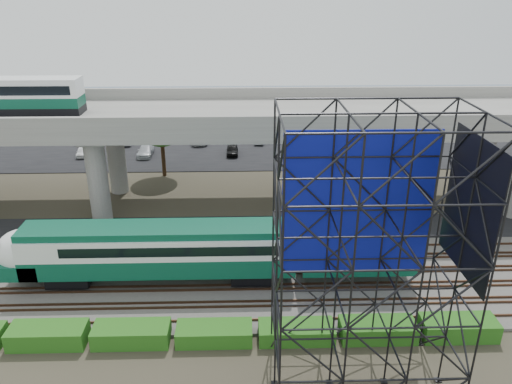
{
  "coord_description": "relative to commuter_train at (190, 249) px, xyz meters",
  "views": [
    {
      "loc": [
        2.84,
        -28.9,
        20.25
      ],
      "look_at": [
        3.83,
        6.0,
        5.46
      ],
      "focal_mm": 35.0,
      "sensor_mm": 36.0,
      "label": 1
    }
  ],
  "objects": [
    {
      "name": "harbor_water",
      "position": [
        0.95,
        54.0,
        -2.87
      ],
      "size": [
        140.0,
        40.0,
        0.03
      ],
      "primitive_type": "cube",
      "color": "slate",
      "rests_on": "ground"
    },
    {
      "name": "parking_lot",
      "position": [
        0.95,
        32.0,
        -2.84
      ],
      "size": [
        90.0,
        18.0,
        0.08
      ],
      "primitive_type": "cube",
      "color": "black",
      "rests_on": "ground"
    },
    {
      "name": "hedge_strip",
      "position": [
        1.96,
        -6.3,
        -2.32
      ],
      "size": [
        34.6,
        1.8,
        1.2
      ],
      "color": "#1C5713",
      "rests_on": "ground"
    },
    {
      "name": "service_road",
      "position": [
        0.95,
        8.5,
        -2.84
      ],
      "size": [
        90.0,
        5.0,
        0.08
      ],
      "primitive_type": "cube",
      "color": "black",
      "rests_on": "ground"
    },
    {
      "name": "rail_tracks",
      "position": [
        0.95,
        -0.0,
        -2.6
      ],
      "size": [
        90.0,
        9.52,
        0.16
      ],
      "color": "#472D1E",
      "rests_on": "ballast_bed"
    },
    {
      "name": "trees",
      "position": [
        -3.71,
        14.17,
        2.69
      ],
      "size": [
        40.94,
        16.94,
        7.69
      ],
      "color": "#382314",
      "rests_on": "ground"
    },
    {
      "name": "overpass",
      "position": [
        -0.33,
        14.0,
        5.33
      ],
      "size": [
        80.0,
        12.0,
        12.4
      ],
      "color": "#9E9B93",
      "rests_on": "ground"
    },
    {
      "name": "ballast_bed",
      "position": [
        0.95,
        0.0,
        -2.78
      ],
      "size": [
        90.0,
        12.0,
        0.2
      ],
      "primitive_type": "cube",
      "color": "slate",
      "rests_on": "ground"
    },
    {
      "name": "suv",
      "position": [
        -10.66,
        7.75,
        -2.15
      ],
      "size": [
        4.86,
        2.6,
        1.3
      ],
      "primitive_type": "imported",
      "rotation": [
        0.0,
        0.0,
        1.67
      ],
      "color": "black",
      "rests_on": "service_road"
    },
    {
      "name": "ground",
      "position": [
        0.95,
        -2.0,
        -2.88
      ],
      "size": [
        140.0,
        140.0,
        0.0
      ],
      "primitive_type": "plane",
      "color": "#474233",
      "rests_on": "ground"
    },
    {
      "name": "commuter_train",
      "position": [
        0.0,
        0.0,
        0.0
      ],
      "size": [
        29.3,
        3.06,
        4.3
      ],
      "color": "black",
      "rests_on": "rail_tracks"
    },
    {
      "name": "parked_cars",
      "position": [
        0.89,
        31.76,
        -2.2
      ],
      "size": [
        36.65,
        9.58,
        1.29
      ],
      "color": "white",
      "rests_on": "parking_lot"
    },
    {
      "name": "scaffold_tower",
      "position": [
        9.91,
        -9.98,
        4.59
      ],
      "size": [
        9.36,
        6.36,
        15.0
      ],
      "color": "black",
      "rests_on": "ground"
    }
  ]
}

